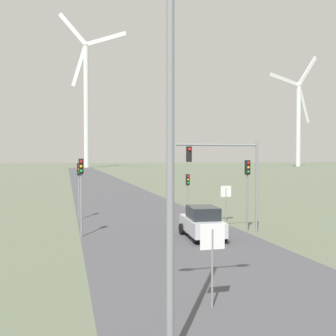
{
  "coord_description": "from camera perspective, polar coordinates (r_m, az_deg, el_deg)",
  "views": [
    {
      "loc": [
        -5.75,
        -2.2,
        4.68
      ],
      "look_at": [
        0.0,
        19.98,
        4.02
      ],
      "focal_mm": 42.0,
      "sensor_mm": 36.0,
      "label": 1
    }
  ],
  "objects": [
    {
      "name": "road_surface",
      "position": [
        50.74,
        -7.98,
        -3.66
      ],
      "size": [
        10.0,
        240.0,
        0.01
      ],
      "color": "#47474C",
      "rests_on": "ground"
    },
    {
      "name": "streetlamp",
      "position": [
        8.95,
        0.34,
        12.11
      ],
      "size": [
        3.2,
        0.32,
        10.07
      ],
      "color": "gray",
      "rests_on": "ground"
    },
    {
      "name": "stop_sign_near",
      "position": [
        12.43,
        6.45,
        -11.58
      ],
      "size": [
        0.81,
        0.07,
        2.62
      ],
      "color": "gray",
      "rests_on": "ground"
    },
    {
      "name": "stop_sign_far",
      "position": [
        28.72,
        8.39,
        -4.11
      ],
      "size": [
        0.81,
        0.07,
        2.58
      ],
      "color": "gray",
      "rests_on": "ground"
    },
    {
      "name": "traffic_light_post_near_left",
      "position": [
        23.38,
        -12.5,
        -1.71
      ],
      "size": [
        0.28,
        0.34,
        4.57
      ],
      "color": "gray",
      "rests_on": "ground"
    },
    {
      "name": "traffic_light_post_near_right",
      "position": [
        24.89,
        11.47,
        -1.67
      ],
      "size": [
        0.28,
        0.34,
        4.46
      ],
      "color": "gray",
      "rests_on": "ground"
    },
    {
      "name": "traffic_light_post_mid_left",
      "position": [
        29.9,
        -12.8,
        -1.47
      ],
      "size": [
        0.28,
        0.34,
        4.21
      ],
      "color": "gray",
      "rests_on": "ground"
    },
    {
      "name": "traffic_light_post_mid_right",
      "position": [
        32.34,
        2.88,
        -2.42
      ],
      "size": [
        0.28,
        0.34,
        3.25
      ],
      "color": "gray",
      "rests_on": "ground"
    },
    {
      "name": "traffic_light_mast_overhead",
      "position": [
        23.7,
        8.75,
        0.18
      ],
      "size": [
        5.16,
        0.35,
        5.63
      ],
      "color": "gray",
      "rests_on": "ground"
    },
    {
      "name": "car_approaching",
      "position": [
        22.83,
        4.98,
        -7.85
      ],
      "size": [
        2.12,
        4.23,
        1.83
      ],
      "color": "#B7BCC1",
      "rests_on": "ground"
    },
    {
      "name": "wind_turbine_left",
      "position": [
        177.73,
        -11.79,
        10.51
      ],
      "size": [
        28.12,
        15.24,
        68.26
      ],
      "color": "silver",
      "rests_on": "ground"
    },
    {
      "name": "wind_turbine_center",
      "position": [
        201.93,
        18.41,
        7.29
      ],
      "size": [
        30.69,
        9.53,
        54.82
      ],
      "color": "silver",
      "rests_on": "ground"
    }
  ]
}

